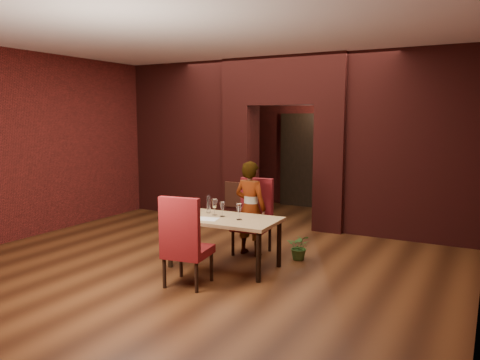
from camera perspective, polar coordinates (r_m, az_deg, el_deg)
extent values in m
plane|color=#492712|center=(7.50, -0.82, -8.41)|extent=(8.00, 8.00, 0.00)
cube|color=silver|center=(7.29, -0.87, 16.53)|extent=(7.00, 8.00, 0.04)
cube|color=maroon|center=(10.88, 9.65, 5.05)|extent=(7.00, 0.04, 3.20)
cube|color=maroon|center=(9.45, -19.70, 4.33)|extent=(0.04, 8.00, 3.20)
cube|color=maroon|center=(9.46, 0.13, 2.05)|extent=(0.55, 0.55, 2.30)
cube|color=maroon|center=(8.72, 11.17, 1.42)|extent=(0.55, 0.55, 2.30)
cube|color=maroon|center=(9.02, 5.56, 11.92)|extent=(2.45, 0.55, 0.90)
cube|color=maroon|center=(10.18, -6.89, 4.93)|extent=(2.28, 0.35, 3.20)
cube|color=maroon|center=(8.37, 20.53, 3.92)|extent=(2.28, 0.35, 3.20)
cube|color=brown|center=(9.28, -0.74, -1.79)|extent=(0.40, 0.03, 0.50)
cube|color=black|center=(11.00, 7.51, 2.25)|extent=(0.90, 0.08, 2.10)
cube|color=black|center=(10.96, 7.44, 2.23)|extent=(1.02, 0.04, 2.22)
cube|color=tan|center=(6.55, -1.89, -7.61)|extent=(1.53, 0.89, 0.70)
cube|color=maroon|center=(7.14, 1.44, -4.52)|extent=(0.57, 0.57, 1.14)
cube|color=maroon|center=(5.86, -6.36, -7.28)|extent=(0.59, 0.59, 1.14)
imported|color=white|center=(7.06, 1.28, -3.45)|extent=(0.55, 0.39, 1.43)
cube|color=silver|center=(6.39, -4.09, -4.75)|extent=(0.35, 0.29, 0.00)
cylinder|color=#ADAEB4|center=(6.69, -6.38, -3.35)|extent=(0.17, 0.17, 0.20)
cylinder|color=white|center=(6.77, -3.85, -2.92)|extent=(0.06, 0.06, 0.26)
imported|color=#346025|center=(6.97, 7.30, -8.08)|extent=(0.40, 0.36, 0.39)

